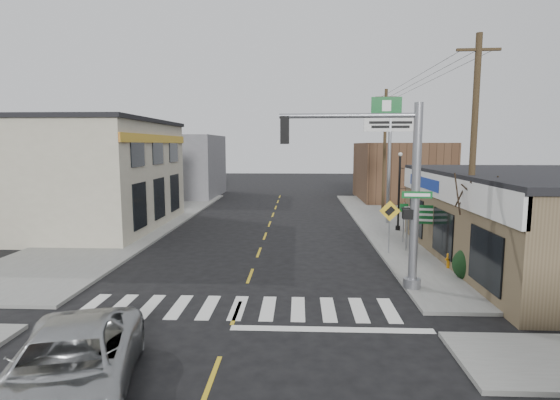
{
  "coord_description": "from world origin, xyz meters",
  "views": [
    {
      "loc": [
        2.0,
        -13.53,
        5.41
      ],
      "look_at": [
        1.11,
        7.09,
        2.8
      ],
      "focal_mm": 28.0,
      "sensor_mm": 36.0,
      "label": 1
    }
  ],
  "objects_px": {
    "traffic_signal_pole": "(393,176)",
    "bare_tree": "(476,183)",
    "suv": "(69,367)",
    "utility_pole_far": "(385,149)",
    "guide_sign": "(426,220)",
    "dance_center_sign": "(390,141)",
    "lamp_post": "(400,185)",
    "utility_pole_near": "(473,155)",
    "fire_hydrant": "(449,260)"
  },
  "relations": [
    {
      "from": "traffic_signal_pole",
      "to": "dance_center_sign",
      "type": "relative_size",
      "value": 0.94
    },
    {
      "from": "traffic_signal_pole",
      "to": "utility_pole_near",
      "type": "height_order",
      "value": "utility_pole_near"
    },
    {
      "from": "lamp_post",
      "to": "utility_pole_far",
      "type": "xyz_separation_m",
      "value": [
        0.52,
        8.0,
        2.12
      ]
    },
    {
      "from": "suv",
      "to": "bare_tree",
      "type": "xyz_separation_m",
      "value": [
        11.52,
        8.38,
        3.19
      ]
    },
    {
      "from": "dance_center_sign",
      "to": "suv",
      "type": "bearing_deg",
      "value": -115.78
    },
    {
      "from": "guide_sign",
      "to": "fire_hydrant",
      "type": "xyz_separation_m",
      "value": [
        0.3,
        -2.59,
        -1.3
      ]
    },
    {
      "from": "guide_sign",
      "to": "utility_pole_near",
      "type": "distance_m",
      "value": 4.92
    },
    {
      "from": "suv",
      "to": "fire_hydrant",
      "type": "height_order",
      "value": "suv"
    },
    {
      "from": "lamp_post",
      "to": "dance_center_sign",
      "type": "relative_size",
      "value": 0.65
    },
    {
      "from": "guide_sign",
      "to": "utility_pole_near",
      "type": "height_order",
      "value": "utility_pole_near"
    },
    {
      "from": "suv",
      "to": "traffic_signal_pole",
      "type": "bearing_deg",
      "value": 28.23
    },
    {
      "from": "guide_sign",
      "to": "dance_center_sign",
      "type": "bearing_deg",
      "value": 100.39
    },
    {
      "from": "guide_sign",
      "to": "utility_pole_near",
      "type": "relative_size",
      "value": 0.27
    },
    {
      "from": "traffic_signal_pole",
      "to": "lamp_post",
      "type": "bearing_deg",
      "value": 78.52
    },
    {
      "from": "suv",
      "to": "bare_tree",
      "type": "distance_m",
      "value": 14.6
    },
    {
      "from": "traffic_signal_pole",
      "to": "utility_pole_near",
      "type": "xyz_separation_m",
      "value": [
        3.43,
        1.61,
        0.73
      ]
    },
    {
      "from": "fire_hydrant",
      "to": "utility_pole_near",
      "type": "distance_m",
      "value": 4.65
    },
    {
      "from": "dance_center_sign",
      "to": "bare_tree",
      "type": "relative_size",
      "value": 1.52
    },
    {
      "from": "traffic_signal_pole",
      "to": "dance_center_sign",
      "type": "bearing_deg",
      "value": 81.94
    },
    {
      "from": "bare_tree",
      "to": "suv",
      "type": "bearing_deg",
      "value": -143.99
    },
    {
      "from": "traffic_signal_pole",
      "to": "dance_center_sign",
      "type": "height_order",
      "value": "dance_center_sign"
    },
    {
      "from": "traffic_signal_pole",
      "to": "bare_tree",
      "type": "distance_m",
      "value": 3.45
    },
    {
      "from": "suv",
      "to": "utility_pole_far",
      "type": "height_order",
      "value": "utility_pole_far"
    },
    {
      "from": "traffic_signal_pole",
      "to": "utility_pole_near",
      "type": "bearing_deg",
      "value": 28.05
    },
    {
      "from": "lamp_post",
      "to": "guide_sign",
      "type": "bearing_deg",
      "value": -76.66
    },
    {
      "from": "utility_pole_near",
      "to": "suv",
      "type": "bearing_deg",
      "value": -140.0
    },
    {
      "from": "bare_tree",
      "to": "utility_pole_far",
      "type": "height_order",
      "value": "utility_pole_far"
    },
    {
      "from": "utility_pole_far",
      "to": "guide_sign",
      "type": "bearing_deg",
      "value": -91.46
    },
    {
      "from": "suv",
      "to": "traffic_signal_pole",
      "type": "height_order",
      "value": "traffic_signal_pole"
    },
    {
      "from": "utility_pole_near",
      "to": "utility_pole_far",
      "type": "distance_m",
      "value": 17.54
    },
    {
      "from": "utility_pole_far",
      "to": "suv",
      "type": "bearing_deg",
      "value": -112.54
    },
    {
      "from": "guide_sign",
      "to": "bare_tree",
      "type": "bearing_deg",
      "value": -73.56
    },
    {
      "from": "fire_hydrant",
      "to": "bare_tree",
      "type": "distance_m",
      "value": 3.93
    },
    {
      "from": "dance_center_sign",
      "to": "bare_tree",
      "type": "bearing_deg",
      "value": -85.81
    },
    {
      "from": "lamp_post",
      "to": "bare_tree",
      "type": "height_order",
      "value": "bare_tree"
    },
    {
      "from": "dance_center_sign",
      "to": "utility_pole_near",
      "type": "height_order",
      "value": "utility_pole_near"
    },
    {
      "from": "bare_tree",
      "to": "fire_hydrant",
      "type": "bearing_deg",
      "value": 97.34
    },
    {
      "from": "guide_sign",
      "to": "fire_hydrant",
      "type": "distance_m",
      "value": 2.91
    },
    {
      "from": "suv",
      "to": "utility_pole_far",
      "type": "relative_size",
      "value": 0.58
    },
    {
      "from": "suv",
      "to": "bare_tree",
      "type": "bearing_deg",
      "value": 21.8
    },
    {
      "from": "suv",
      "to": "guide_sign",
      "type": "xyz_separation_m",
      "value": [
        10.99,
        12.79,
        1.03
      ]
    },
    {
      "from": "suv",
      "to": "lamp_post",
      "type": "xyz_separation_m",
      "value": [
        11.05,
        18.65,
        2.17
      ]
    },
    {
      "from": "fire_hydrant",
      "to": "utility_pole_far",
      "type": "distance_m",
      "value": 17.07
    },
    {
      "from": "lamp_post",
      "to": "utility_pole_far",
      "type": "relative_size",
      "value": 0.5
    },
    {
      "from": "utility_pole_far",
      "to": "lamp_post",
      "type": "bearing_deg",
      "value": -92.77
    },
    {
      "from": "lamp_post",
      "to": "dance_center_sign",
      "type": "distance_m",
      "value": 3.79
    },
    {
      "from": "suv",
      "to": "fire_hydrant",
      "type": "bearing_deg",
      "value": 27.89
    },
    {
      "from": "traffic_signal_pole",
      "to": "fire_hydrant",
      "type": "distance_m",
      "value": 5.58
    },
    {
      "from": "suv",
      "to": "utility_pole_far",
      "type": "distance_m",
      "value": 29.37
    },
    {
      "from": "traffic_signal_pole",
      "to": "utility_pole_far",
      "type": "distance_m",
      "value": 19.46
    }
  ]
}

